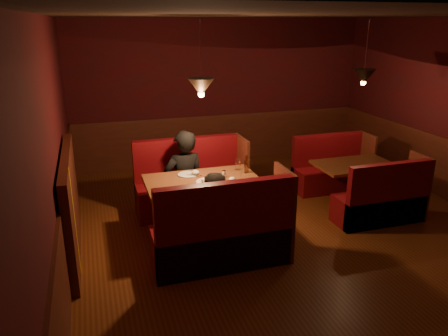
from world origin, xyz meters
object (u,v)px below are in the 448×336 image
object	(u,v)px
main_bench_near	(224,239)
second_table	(354,174)
main_bench_far	(191,188)
diner_a	(184,164)
main_table	(204,192)
second_bench_near	(383,203)
diner_b	(218,203)
second_bench_far	(331,172)

from	to	relation	value
main_bench_near	second_table	bearing A→B (deg)	25.05
main_bench_far	diner_a	xyz separation A→B (m)	(-0.15, -0.24, 0.49)
main_table	main_bench_far	world-z (taller)	main_bench_far
main_bench_near	second_table	world-z (taller)	main_bench_near
second_bench_near	diner_b	world-z (taller)	diner_b
second_table	diner_a	world-z (taller)	diner_a
main_bench_far	diner_b	world-z (taller)	diner_b
second_table	second_bench_far	xyz separation A→B (m)	(0.03, 0.73, -0.20)
second_bench_far	diner_b	xyz separation A→B (m)	(-2.57, -1.66, 0.42)
main_bench_far	second_bench_far	distance (m)	2.58
main_table	second_table	size ratio (longest dim) A/B	1.24
main_bench_near	second_bench_near	world-z (taller)	main_bench_near
second_bench_far	second_bench_near	world-z (taller)	same
main_bench_far	diner_a	bearing A→B (deg)	-122.42
main_bench_far	diner_a	world-z (taller)	diner_a
main_bench_near	second_bench_near	bearing A→B (deg)	10.12
main_table	second_bench_far	world-z (taller)	main_table
diner_a	diner_b	size ratio (longest dim) A/B	1.18
main_bench_near	diner_b	xyz separation A→B (m)	(0.00, 0.26, 0.36)
main_bench_near	diner_b	distance (m)	0.44
main_table	second_bench_far	distance (m)	2.82
main_table	diner_b	size ratio (longest dim) A/B	1.05
main_table	second_bench_near	distance (m)	2.64
second_bench_near	second_table	bearing A→B (deg)	92.20
second_table	diner_a	xyz separation A→B (m)	(-2.69, 0.30, 0.34)
diner_a	second_bench_near	bearing A→B (deg)	151.45
second_table	diner_b	world-z (taller)	diner_b
second_table	main_bench_near	bearing A→B (deg)	-154.95
second_table	second_bench_far	size ratio (longest dim) A/B	0.90
diner_a	second_bench_far	bearing A→B (deg)	-178.86
main_table	main_bench_near	size ratio (longest dim) A/B	0.91
diner_b	second_bench_far	bearing A→B (deg)	26.39
main_bench_near	diner_a	bearing A→B (deg)	95.74
main_table	diner_b	world-z (taller)	diner_b
main_bench_near	main_table	bearing A→B (deg)	91.17
second_bench_far	diner_b	world-z (taller)	diner_b
main_table	second_bench_far	xyz separation A→B (m)	(2.59, 1.05, -0.32)
main_bench_far	second_table	xyz separation A→B (m)	(2.55, -0.54, 0.15)
diner_a	main_bench_far	bearing A→B (deg)	-130.23
second_bench_near	diner_b	size ratio (longest dim) A/B	0.93
main_bench_far	diner_b	bearing A→B (deg)	-89.96
main_bench_far	diner_b	distance (m)	1.51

